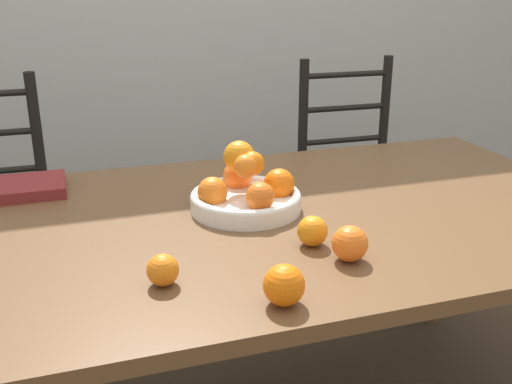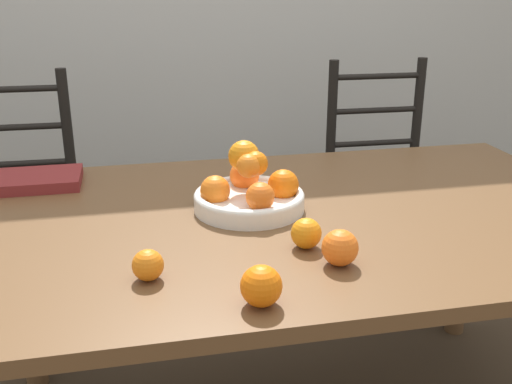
{
  "view_description": "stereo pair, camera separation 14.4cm",
  "coord_description": "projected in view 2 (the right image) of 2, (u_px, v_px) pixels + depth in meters",
  "views": [
    {
      "loc": [
        -0.53,
        -1.32,
        1.29
      ],
      "look_at": [
        -0.11,
        -0.04,
        0.8
      ],
      "focal_mm": 42.0,
      "sensor_mm": 36.0,
      "label": 1
    },
    {
      "loc": [
        -0.39,
        -1.36,
        1.29
      ],
      "look_at": [
        -0.11,
        -0.04,
        0.8
      ],
      "focal_mm": 42.0,
      "sensor_mm": 36.0,
      "label": 2
    }
  ],
  "objects": [
    {
      "name": "orange_loose_1",
      "position": [
        340.0,
        248.0,
        1.24
      ],
      "size": [
        0.08,
        0.08,
        0.08
      ],
      "color": "orange",
      "rests_on": "dining_table"
    },
    {
      "name": "book_stack",
      "position": [
        39.0,
        180.0,
        1.71
      ],
      "size": [
        0.24,
        0.18,
        0.03
      ],
      "color": "maroon",
      "rests_on": "dining_table"
    },
    {
      "name": "orange_loose_2",
      "position": [
        261.0,
        286.0,
        1.08
      ],
      "size": [
        0.08,
        0.08,
        0.08
      ],
      "color": "orange",
      "rests_on": "dining_table"
    },
    {
      "name": "orange_loose_3",
      "position": [
        306.0,
        233.0,
        1.32
      ],
      "size": [
        0.07,
        0.07,
        0.07
      ],
      "color": "orange",
      "rests_on": "dining_table"
    },
    {
      "name": "dining_table",
      "position": [
        296.0,
        243.0,
        1.55
      ],
      "size": [
        1.69,
        1.01,
        0.72
      ],
      "color": "brown",
      "rests_on": "ground_plane"
    },
    {
      "name": "chair_left",
      "position": [
        17.0,
        212.0,
        2.19
      ],
      "size": [
        0.43,
        0.41,
        0.97
      ],
      "rotation": [
        0.0,
        0.0,
        -0.02
      ],
      "color": "black",
      "rests_on": "ground_plane"
    },
    {
      "name": "orange_loose_0",
      "position": [
        148.0,
        265.0,
        1.18
      ],
      "size": [
        0.06,
        0.06,
        0.06
      ],
      "color": "orange",
      "rests_on": "dining_table"
    },
    {
      "name": "fruit_bowl",
      "position": [
        250.0,
        191.0,
        1.53
      ],
      "size": [
        0.28,
        0.28,
        0.17
      ],
      "color": "white",
      "rests_on": "dining_table"
    },
    {
      "name": "chair_right",
      "position": [
        383.0,
        185.0,
        2.47
      ],
      "size": [
        0.43,
        0.41,
        0.97
      ],
      "rotation": [
        0.0,
        0.0,
        -0.02
      ],
      "color": "black",
      "rests_on": "ground_plane"
    }
  ]
}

